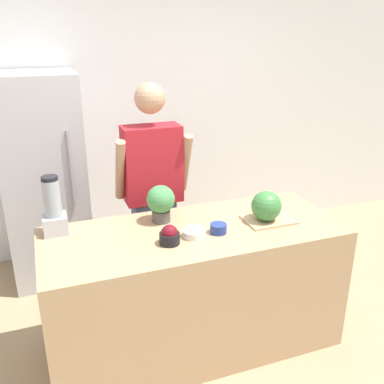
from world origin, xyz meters
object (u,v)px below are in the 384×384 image
Objects in this scene: refrigerator at (45,180)px; watermelon at (266,206)px; person at (153,193)px; bowl_small_blue at (218,228)px; bowl_cherries at (170,236)px; potted_plant at (161,202)px; blender at (53,210)px; bowl_cream at (194,232)px.

refrigerator is 8.84× the size of watermelon.
bowl_small_blue is (0.21, -0.80, 0.02)m from person.
potted_plant reaches higher than bowl_cherries.
blender is at bearing -88.62° from refrigerator.
bowl_cherries is 0.34m from potted_plant.
watermelon reaches higher than bowl_small_blue.
refrigerator is 4.71× the size of blender.
refrigerator is at bearing 91.38° from blender.
bowl_cherries is at bearing -97.44° from potted_plant.
bowl_cherries is (-0.70, -0.08, -0.06)m from watermelon.
bowl_cherries is 0.49× the size of potted_plant.
person is 0.84m from bowl_cherries.
potted_plant is (-0.08, -0.50, 0.13)m from person.
bowl_cream is (0.05, -0.79, 0.02)m from person.
bowl_small_blue is 1.05m from blender.
bowl_small_blue is at bearing -54.92° from refrigerator.
bowl_cream is at bearing -66.16° from potted_plant.
watermelon is 1.38m from blender.
bowl_cherries is at bearing -98.41° from person.
potted_plant is at bearing 159.17° from watermelon.
potted_plant is at bearing 113.84° from bowl_cream.
person is 12.23× the size of bowl_cream.
potted_plant reaches higher than watermelon.
bowl_cream reaches higher than bowl_small_blue.
bowl_cherries is 0.33× the size of blender.
refrigerator is 1.34m from potted_plant.
bowl_cream is at bearing -59.53° from refrigerator.
refrigerator is 1.02× the size of person.
bowl_cherries reaches higher than bowl_small_blue.
person reaches higher than watermelon.
potted_plant is (0.71, -1.13, 0.13)m from refrigerator.
watermelon is at bearing -20.83° from potted_plant.
bowl_cream is at bearing 12.15° from bowl_cherries.
bowl_cherries is 0.76m from blender.
blender is (-0.64, 0.39, 0.11)m from bowl_cherries.
bowl_small_blue is 0.42× the size of potted_plant.
blender is (-0.81, 0.35, 0.13)m from bowl_cream.
potted_plant is (0.68, -0.06, -0.02)m from blender.
person is at bearing 104.99° from bowl_small_blue.
refrigerator is at bearing 120.47° from bowl_cream.
bowl_cream is at bearing -23.50° from blender.
person is 13.98× the size of bowl_cherries.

